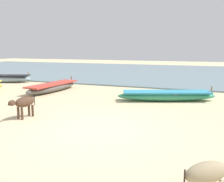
# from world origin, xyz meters

# --- Properties ---
(ground) EXTENTS (80.00, 80.00, 0.00)m
(ground) POSITION_xyz_m (0.00, 0.00, 0.00)
(ground) COLOR beige
(sea_water) EXTENTS (60.00, 20.00, 0.08)m
(sea_water) POSITION_xyz_m (0.00, 17.83, 0.04)
(sea_water) COLOR slate
(sea_water) RESTS_ON ground
(fishing_boat_1) EXTENTS (4.27, 2.35, 0.62)m
(fishing_boat_1) POSITION_xyz_m (1.15, 4.76, 0.23)
(fishing_boat_1) COLOR #338C66
(fishing_boat_1) RESTS_ON ground
(fishing_boat_2) EXTENTS (1.12, 3.90, 0.64)m
(fishing_boat_2) POSITION_xyz_m (-4.86, 4.98, 0.24)
(fishing_boat_2) COLOR #5B5651
(fishing_boat_2) RESTS_ON ground
(fishing_boat_5) EXTENTS (3.71, 2.09, 0.69)m
(fishing_boat_5) POSITION_xyz_m (-10.03, 6.94, 0.27)
(fishing_boat_5) COLOR #8CA5B7
(fishing_boat_5) RESTS_ON ground
(calf_near_dark) EXTENTS (0.40, 1.09, 0.71)m
(calf_near_dark) POSITION_xyz_m (-2.73, 0.30, 0.51)
(calf_near_dark) COLOR #4C3323
(calf_near_dark) RESTS_ON ground
(calf_far_dun) EXTENTS (0.86, 0.82, 0.66)m
(calf_far_dun) POSITION_xyz_m (2.92, -2.46, 0.47)
(calf_far_dun) COLOR tan
(calf_far_dun) RESTS_ON ground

